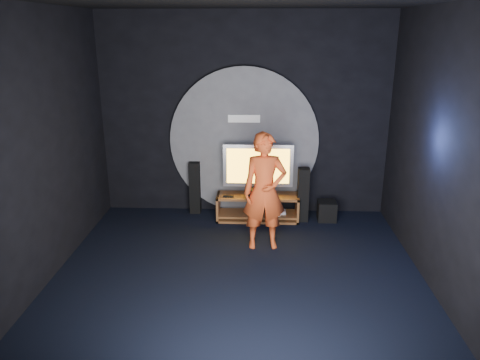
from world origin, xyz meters
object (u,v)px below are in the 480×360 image
Objects in this scene: media_console at (258,209)px; tower_speaker_right at (303,195)px; player at (265,192)px; tv at (258,167)px; tower_speaker_left at (195,187)px; subwoofer at (327,211)px.

media_console is 1.50× the size of tower_speaker_right.
tv is at bearing 89.09° from player.
player is at bearing -47.63° from tower_speaker_left.
tower_speaker_left is at bearing 173.13° from subwoofer.
player is at bearing -122.93° from tower_speaker_right.
tv reaches higher than subwoofer.
player is (-1.10, -1.07, 0.72)m from subwoofer.
media_console is 1.21m from tower_speaker_left.
subwoofer is 1.69m from player.
tower_speaker_right is 2.73× the size of subwoofer.
media_console is 1.26m from player.
tower_speaker_left is 1.00× the size of tower_speaker_right.
media_console is 1.50× the size of tower_speaker_left.
tower_speaker_left reaches higher than subwoofer.
tower_speaker_right is 1.31m from player.
tower_speaker_left is 0.53× the size of player.
media_console is 0.79× the size of player.
tower_speaker_right reaches higher than media_console.
tower_speaker_right is (0.78, -0.07, -0.46)m from tv.
tv is at bearing -11.66° from tower_speaker_left.
subwoofer is at bearing -2.29° from tv.
tv is 1.27× the size of tower_speaker_left.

